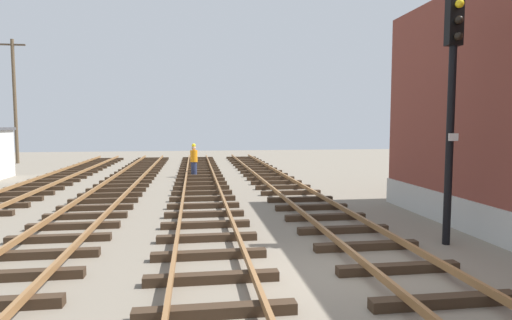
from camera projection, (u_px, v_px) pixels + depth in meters
name	position (u px, v px, depth m)	size (l,w,h in m)	color
ground_plane	(350.00, 275.00, 8.28)	(80.00, 80.00, 0.00)	slate
track_near_building	(398.00, 267.00, 8.41)	(2.50, 58.25, 0.32)	#38281C
track_centre	(212.00, 276.00, 7.89)	(2.50, 58.25, 0.32)	#38281C
signal_mast	(452.00, 93.00, 10.12)	(0.36, 0.40, 5.87)	black
utility_pole_far	(15.00, 99.00, 31.64)	(1.80, 0.24, 9.15)	brown
track_worker_foreground	(194.00, 160.00, 23.63)	(0.40, 0.40, 1.87)	#262D4C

